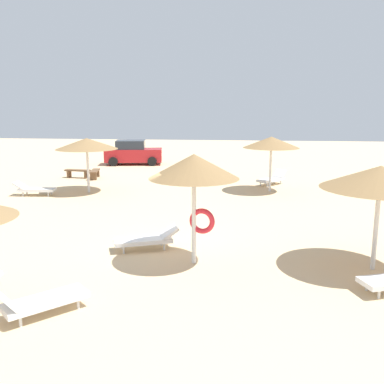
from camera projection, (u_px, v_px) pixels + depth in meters
ground_plane at (181, 253)px, 12.67m from camera, size 80.00×80.00×0.00m
parasol_1 at (194, 168)px, 11.34m from camera, size 2.40×2.40×2.99m
parasol_2 at (87, 144)px, 20.87m from camera, size 2.98×2.98×2.65m
parasol_3 at (380, 178)px, 10.93m from camera, size 2.98×2.98×2.74m
parasol_4 at (271, 142)px, 21.06m from camera, size 2.74×2.74×2.71m
lounger_1 at (148, 239)px, 12.92m from camera, size 2.01×1.27×0.67m
lounger_2 at (34, 189)px, 20.51m from camera, size 1.95×0.79×0.66m
lounger_4 at (272, 179)px, 23.27m from camera, size 1.70×1.83×0.77m
lounger_5 at (39, 301)px, 8.84m from camera, size 1.75×1.76×0.81m
bench_0 at (78, 172)px, 25.37m from camera, size 1.54×0.57×0.49m
bench_1 at (95, 173)px, 25.16m from camera, size 0.65×1.55×0.49m
parked_car at (133, 153)px, 30.95m from camera, size 4.21×2.46×1.72m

